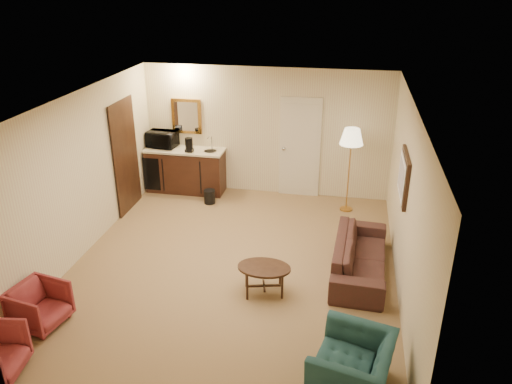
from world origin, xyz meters
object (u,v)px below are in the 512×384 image
(coffee_table, at_px, (264,280))
(floor_lamp, at_px, (349,170))
(teal_armchair, at_px, (353,358))
(wetbar_cabinet, at_px, (186,170))
(coffee_maker, at_px, (189,145))
(microwave, at_px, (162,137))
(waste_bin, at_px, (210,197))
(sofa, at_px, (361,250))
(rose_chair_near, at_px, (39,304))

(coffee_table, height_order, floor_lamp, floor_lamp)
(teal_armchair, distance_m, floor_lamp, 4.62)
(wetbar_cabinet, bearing_deg, coffee_maker, -39.91)
(microwave, bearing_deg, coffee_maker, -10.04)
(coffee_table, height_order, waste_bin, coffee_table)
(teal_armchair, xyz_separation_m, waste_bin, (-2.86, 4.40, -0.27))
(coffee_maker, bearing_deg, microwave, 163.14)
(microwave, bearing_deg, coffee_table, -44.01)
(sofa, bearing_deg, coffee_maker, 57.96)
(sofa, height_order, microwave, microwave)
(floor_lamp, bearing_deg, waste_bin, -175.69)
(coffee_table, distance_m, waste_bin, 3.23)
(floor_lamp, bearing_deg, coffee_maker, 176.43)
(waste_bin, relative_size, coffee_maker, 0.97)
(wetbar_cabinet, bearing_deg, microwave, 171.09)
(rose_chair_near, xyz_separation_m, microwave, (0.00, 4.65, 0.81))
(floor_lamp, bearing_deg, teal_armchair, -87.99)
(wetbar_cabinet, height_order, floor_lamp, floor_lamp)
(floor_lamp, xyz_separation_m, coffee_maker, (-3.21, 0.20, 0.24))
(microwave, bearing_deg, floor_lamp, 1.19)
(microwave, bearing_deg, teal_armchair, -44.15)
(wetbar_cabinet, bearing_deg, rose_chair_near, -96.25)
(wetbar_cabinet, relative_size, teal_armchair, 1.74)
(teal_armchair, height_order, coffee_maker, coffee_maker)
(sofa, bearing_deg, wetbar_cabinet, 57.75)
(waste_bin, bearing_deg, sofa, -34.15)
(teal_armchair, distance_m, coffee_maker, 5.90)
(rose_chair_near, xyz_separation_m, floor_lamp, (3.85, 4.25, 0.51))
(coffee_table, distance_m, floor_lamp, 3.26)
(sofa, relative_size, coffee_maker, 6.80)
(rose_chair_near, bearing_deg, wetbar_cabinet, 4.61)
(wetbar_cabinet, xyz_separation_m, floor_lamp, (3.35, -0.32, 0.37))
(teal_armchair, xyz_separation_m, rose_chair_near, (-4.01, 0.35, -0.10))
(sofa, relative_size, microwave, 3.29)
(waste_bin, relative_size, microwave, 0.47)
(wetbar_cabinet, distance_m, sofa, 4.40)
(sofa, distance_m, coffee_table, 1.58)
(sofa, xyz_separation_m, floor_lamp, (-0.25, 2.20, 0.44))
(coffee_table, relative_size, microwave, 1.28)
(sofa, xyz_separation_m, waste_bin, (-2.95, 2.00, -0.24))
(waste_bin, xyz_separation_m, microwave, (-1.15, 0.60, 0.98))
(sofa, relative_size, teal_armchair, 2.08)
(teal_armchair, relative_size, coffee_table, 1.24)
(rose_chair_near, bearing_deg, waste_bin, -5.02)
(wetbar_cabinet, height_order, rose_chair_near, wetbar_cabinet)
(teal_armchair, height_order, microwave, microwave)
(coffee_table, bearing_deg, rose_chair_near, -155.77)
(sofa, height_order, floor_lamp, floor_lamp)
(microwave, relative_size, coffee_maker, 2.07)
(floor_lamp, height_order, microwave, floor_lamp)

